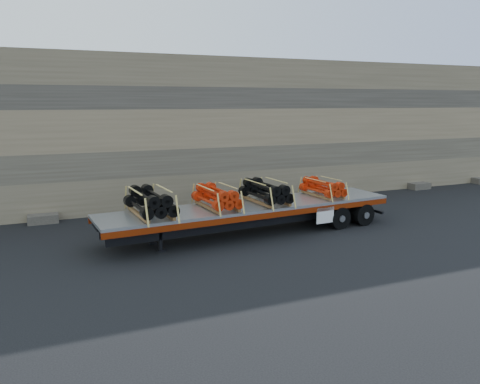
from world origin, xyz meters
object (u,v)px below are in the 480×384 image
object	(u,v)px
bundle_front	(150,203)
bundle_rear	(323,188)
trailer	(251,219)
bundle_midfront	(217,198)
bundle_midrear	(265,192)

from	to	relation	value
bundle_front	bundle_rear	bearing A→B (deg)	0.00
trailer	bundle_midfront	bearing A→B (deg)	180.00
bundle_midfront	bundle_rear	distance (m)	4.73
bundle_midrear	bundle_rear	xyz separation A→B (m)	(2.68, 0.21, -0.06)
trailer	bundle_midrear	world-z (taller)	bundle_midrear
bundle_front	bundle_rear	xyz separation A→B (m)	(7.16, 0.56, -0.09)
bundle_rear	bundle_midrear	bearing A→B (deg)	180.00
trailer	bundle_rear	bearing A→B (deg)	-0.00
bundle_rear	bundle_front	bearing A→B (deg)	180.00
bundle_front	bundle_midfront	distance (m)	2.45
bundle_midfront	bundle_front	bearing A→B (deg)	-180.00
bundle_front	bundle_midrear	distance (m)	4.49
trailer	bundle_front	size ratio (longest dim) A/B	4.70
bundle_front	bundle_rear	size ratio (longest dim) A/B	1.26
bundle_front	trailer	bearing A→B (deg)	0.00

